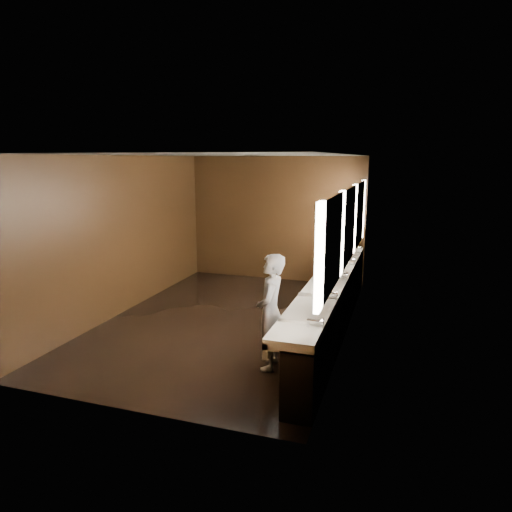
% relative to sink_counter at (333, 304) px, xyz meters
% --- Properties ---
extents(floor, '(6.00, 6.00, 0.00)m').
position_rel_sink_counter_xyz_m(floor, '(-1.79, 0.00, -0.50)').
color(floor, black).
rests_on(floor, ground).
extents(ceiling, '(4.00, 6.00, 0.02)m').
position_rel_sink_counter_xyz_m(ceiling, '(-1.79, 0.00, 2.30)').
color(ceiling, '#2D2D2B').
rests_on(ceiling, wall_back).
extents(wall_back, '(4.00, 0.02, 2.80)m').
position_rel_sink_counter_xyz_m(wall_back, '(-1.79, 3.00, 0.90)').
color(wall_back, black).
rests_on(wall_back, floor).
extents(wall_front, '(4.00, 0.02, 2.80)m').
position_rel_sink_counter_xyz_m(wall_front, '(-1.79, -3.00, 0.90)').
color(wall_front, black).
rests_on(wall_front, floor).
extents(wall_left, '(0.02, 6.00, 2.80)m').
position_rel_sink_counter_xyz_m(wall_left, '(-3.79, 0.00, 0.90)').
color(wall_left, black).
rests_on(wall_left, floor).
extents(wall_right, '(0.02, 6.00, 2.80)m').
position_rel_sink_counter_xyz_m(wall_right, '(0.21, 0.00, 0.90)').
color(wall_right, black).
rests_on(wall_right, floor).
extents(sink_counter, '(0.55, 5.40, 1.01)m').
position_rel_sink_counter_xyz_m(sink_counter, '(0.00, 0.00, 0.00)').
color(sink_counter, black).
rests_on(sink_counter, floor).
extents(mirror_band, '(0.06, 5.03, 1.15)m').
position_rel_sink_counter_xyz_m(mirror_band, '(0.19, -0.00, 1.25)').
color(mirror_band, white).
rests_on(mirror_band, wall_right).
extents(person, '(0.43, 0.60, 1.55)m').
position_rel_sink_counter_xyz_m(person, '(-0.61, -1.47, 0.28)').
color(person, '#8DACD3').
rests_on(person, floor).
extents(trash_bin, '(0.51, 0.51, 0.60)m').
position_rel_sink_counter_xyz_m(trash_bin, '(-0.22, -0.31, -0.19)').
color(trash_bin, black).
rests_on(trash_bin, floor).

